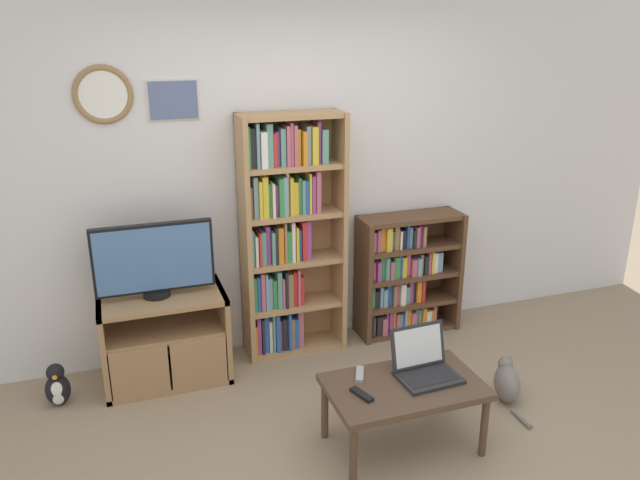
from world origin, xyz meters
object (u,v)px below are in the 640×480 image
object	(u,v)px
remote_far_from_laptop	(360,374)
bookshelf_short	(402,276)
bookshelf_tall	(286,234)
penguin_figurine	(57,387)
tv_stand	(165,337)
laptop	(424,364)
television	(154,260)
remote_near_laptop	(362,394)
coffee_table	(404,391)
cat	(507,382)

from	to	relation	value
remote_far_from_laptop	bookshelf_short	bearing A→B (deg)	-101.50
bookshelf_tall	penguin_figurine	xyz separation A→B (m)	(-1.63, -0.25, -0.79)
tv_stand	laptop	world-z (taller)	laptop
television	remote_near_laptop	bearing A→B (deg)	-52.18
television	bookshelf_tall	xyz separation A→B (m)	(0.95, 0.14, 0.03)
coffee_table	laptop	size ratio (longest dim) A/B	2.45
remote_far_from_laptop	cat	distance (m)	1.13
cat	penguin_figurine	xyz separation A→B (m)	(-2.81, 0.89, 0.01)
remote_far_from_laptop	remote_near_laptop	bearing A→B (deg)	94.44
television	bookshelf_short	bearing A→B (deg)	4.20
bookshelf_tall	bookshelf_short	world-z (taller)	bookshelf_tall
remote_near_laptop	remote_far_from_laptop	distance (m)	0.21
bookshelf_short	laptop	xyz separation A→B (m)	(-0.50, -1.30, 0.02)
bookshelf_short	cat	xyz separation A→B (m)	(0.23, -1.13, -0.35)
television	penguin_figurine	bearing A→B (deg)	-171.38
television	cat	distance (m)	2.47
tv_stand	remote_near_laptop	xyz separation A→B (m)	(0.94, -1.25, 0.11)
bookshelf_short	remote_near_laptop	bearing A→B (deg)	-123.71
remote_near_laptop	tv_stand	bearing A→B (deg)	-70.99
laptop	bookshelf_short	bearing A→B (deg)	66.16
tv_stand	laptop	bearing A→B (deg)	-40.05
bookshelf_short	remote_near_laptop	size ratio (longest dim) A/B	5.87
television	coffee_table	size ratio (longest dim) A/B	0.88
bookshelf_tall	cat	xyz separation A→B (m)	(1.18, -1.14, -0.80)
remote_far_from_laptop	penguin_figurine	size ratio (longest dim) A/B	0.56
bookshelf_tall	remote_far_from_laptop	distance (m)	1.30
remote_far_from_laptop	cat	bearing A→B (deg)	-152.60
television	coffee_table	xyz separation A→B (m)	(1.25, -1.22, -0.52)
laptop	bookshelf_tall	bearing A→B (deg)	106.34
television	bookshelf_short	distance (m)	1.95
laptop	penguin_figurine	xyz separation A→B (m)	(-2.09, 1.06, -0.35)
bookshelf_short	remote_far_from_laptop	distance (m)	1.47
bookshelf_short	coffee_table	bearing A→B (deg)	-115.53
penguin_figurine	coffee_table	bearing A→B (deg)	-29.91
cat	tv_stand	bearing A→B (deg)	177.68
laptop	remote_far_from_laptop	world-z (taller)	laptop
tv_stand	coffee_table	xyz separation A→B (m)	(1.22, -1.21, 0.05)
coffee_table	cat	distance (m)	0.94
television	bookshelf_tall	world-z (taller)	bookshelf_tall
television	remote_far_from_laptop	bearing A→B (deg)	-45.26
remote_near_laptop	penguin_figurine	world-z (taller)	remote_near_laptop
bookshelf_tall	coffee_table	xyz separation A→B (m)	(0.31, -1.36, -0.55)
television	remote_near_laptop	distance (m)	1.65
bookshelf_tall	cat	size ratio (longest dim) A/B	3.50
bookshelf_short	laptop	world-z (taller)	bookshelf_short
television	laptop	size ratio (longest dim) A/B	2.15
remote_near_laptop	remote_far_from_laptop	size ratio (longest dim) A/B	1.01
laptop	remote_far_from_laptop	xyz separation A→B (m)	(-0.36, 0.11, -0.06)
remote_far_from_laptop	penguin_figurine	xyz separation A→B (m)	(-1.73, 0.95, -0.29)
coffee_table	bookshelf_short	bearing A→B (deg)	64.47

